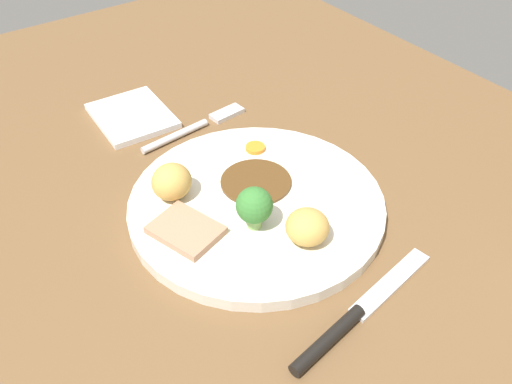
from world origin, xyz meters
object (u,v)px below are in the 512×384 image
(meat_slice_main, at_px, (188,233))
(broccoli_floret, at_px, (254,206))
(knife, at_px, (353,317))
(carrot_coin_front, at_px, (255,148))
(folded_napkin, at_px, (132,116))
(roast_potato_left, at_px, (307,227))
(fork, at_px, (197,126))
(dinner_plate, at_px, (256,204))
(roast_potato_right, at_px, (172,182))

(meat_slice_main, relative_size, broccoli_floret, 1.44)
(knife, bearing_deg, carrot_coin_front, 65.56)
(broccoli_floret, bearing_deg, folded_napkin, -178.91)
(carrot_coin_front, height_order, knife, carrot_coin_front)
(carrot_coin_front, distance_m, broccoli_floret, 0.13)
(broccoli_floret, xyz_separation_m, folded_napkin, (-0.27, -0.01, -0.04))
(broccoli_floret, height_order, knife, broccoli_floret)
(roast_potato_left, bearing_deg, fork, 174.92)
(dinner_plate, distance_m, fork, 0.17)
(meat_slice_main, height_order, folded_napkin, meat_slice_main)
(roast_potato_right, bearing_deg, meat_slice_main, -15.71)
(knife, bearing_deg, meat_slice_main, 104.59)
(fork, bearing_deg, knife, -102.92)
(roast_potato_right, height_order, carrot_coin_front, roast_potato_right)
(broccoli_floret, relative_size, knife, 0.25)
(roast_potato_right, distance_m, fork, 0.15)
(roast_potato_right, xyz_separation_m, carrot_coin_front, (-0.02, 0.12, -0.02))
(roast_potato_right, distance_m, knife, 0.23)
(dinner_plate, distance_m, roast_potato_left, 0.08)
(dinner_plate, relative_size, knife, 1.46)
(fork, bearing_deg, dinner_plate, -104.86)
(meat_slice_main, height_order, knife, meat_slice_main)
(folded_napkin, bearing_deg, knife, 2.00)
(carrot_coin_front, bearing_deg, knife, -15.56)
(roast_potato_left, bearing_deg, broccoli_floret, -145.87)
(roast_potato_left, bearing_deg, roast_potato_right, -150.89)
(dinner_plate, height_order, fork, dinner_plate)
(roast_potato_left, height_order, broccoli_floret, broccoli_floret)
(knife, bearing_deg, fork, 73.77)
(broccoli_floret, xyz_separation_m, fork, (-0.20, 0.05, -0.04))
(roast_potato_right, relative_size, broccoli_floret, 0.96)
(meat_slice_main, xyz_separation_m, roast_potato_right, (-0.06, 0.02, 0.01))
(broccoli_floret, bearing_deg, dinner_plate, 142.06)
(roast_potato_left, xyz_separation_m, broccoli_floret, (-0.04, -0.03, 0.01))
(fork, relative_size, knife, 0.83)
(roast_potato_left, bearing_deg, knife, -13.38)
(meat_slice_main, xyz_separation_m, roast_potato_left, (0.07, 0.09, 0.01))
(dinner_plate, relative_size, folded_napkin, 2.45)
(carrot_coin_front, relative_size, fork, 0.15)
(roast_potato_left, distance_m, folded_napkin, 0.32)
(dinner_plate, xyz_separation_m, carrot_coin_front, (-0.07, 0.05, 0.01))
(broccoli_floret, bearing_deg, roast_potato_right, -153.66)
(roast_potato_right, distance_m, broccoli_floret, 0.10)
(meat_slice_main, relative_size, carrot_coin_front, 2.87)
(knife, bearing_deg, roast_potato_left, 67.74)
(fork, height_order, knife, knife)
(carrot_coin_front, relative_size, knife, 0.12)
(broccoli_floret, bearing_deg, meat_slice_main, -113.26)
(roast_potato_right, bearing_deg, folded_napkin, 168.12)
(dinner_plate, height_order, carrot_coin_front, carrot_coin_front)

